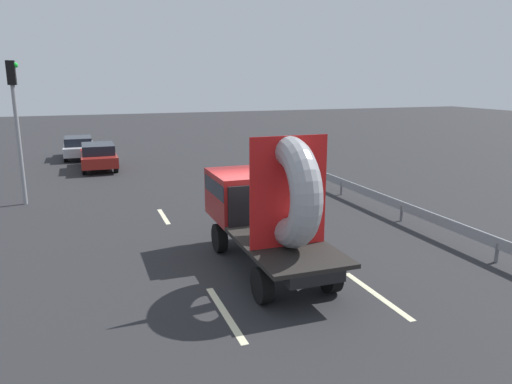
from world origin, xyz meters
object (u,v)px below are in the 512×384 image
Objects in this scene: flatbed_truck at (264,203)px; traffic_light at (16,112)px; distant_sedan at (98,156)px; oncoming_car at (79,147)px.

traffic_light is at bearing 125.79° from flatbed_truck.
oncoming_car is (-1.03, 4.44, -0.03)m from distant_sedan.
flatbed_truck is at bearing -77.54° from oncoming_car.
flatbed_truck is 21.32m from oncoming_car.
distant_sedan is (-3.57, 16.36, -0.95)m from flatbed_truck.
flatbed_truck is 16.77m from distant_sedan.
flatbed_truck reaches higher than distant_sedan.
traffic_light reaches higher than distant_sedan.
distant_sedan is at bearing 102.31° from flatbed_truck.
traffic_light is (-3.11, -7.09, 2.89)m from distant_sedan.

